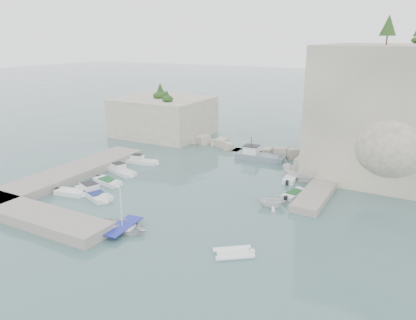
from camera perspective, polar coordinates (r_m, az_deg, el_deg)
The scene contains 21 objects.
ground at distance 47.44m, azimuth -3.51°, elevation -5.33°, with size 400.00×400.00×0.00m, color #456766.
cliff_terrace at distance 58.44m, azimuth 17.09°, elevation -0.42°, with size 8.00×10.00×2.50m, color beige.
outcrop_west at distance 77.17m, azimuth -6.26°, elevation 6.09°, with size 16.00×14.00×7.00m, color beige.
quay_west at distance 57.01m, azimuth -18.70°, elevation -1.75°, with size 5.00×24.00×1.10m, color #9E9689.
quay_south at distance 45.12m, azimuth -23.27°, elevation -7.23°, with size 18.00×4.00×1.10m, color #9E9689.
ledge_east at distance 51.18m, azimuth 15.63°, elevation -3.77°, with size 3.00×16.00×0.80m, color #9E9689.
breakwater at distance 66.21m, azimuth 5.93°, elevation 1.78°, with size 28.00×3.00×1.40m, color beige.
motorboat_a at distance 60.68m, azimuth -9.27°, elevation -0.47°, with size 5.31×1.58×1.40m, color silver, non-canonical shape.
motorboat_b at distance 56.85m, azimuth -12.06°, elevation -1.84°, with size 5.56×1.82×1.40m, color silver, non-canonical shape.
motorboat_c at distance 53.34m, azimuth -13.92°, elevation -3.24°, with size 4.54×1.65×0.70m, color silver, non-canonical shape.
motorboat_d at distance 49.89m, azimuth -15.77°, elevation -4.82°, with size 6.75×2.01×1.40m, color silver, non-canonical shape.
motorboat_e at distance 50.97m, azimuth -18.73°, elevation -4.63°, with size 3.95×1.61×0.70m, color white, non-canonical shape.
rowboat at distance 40.66m, azimuth -11.90°, elevation -9.68°, with size 3.72×5.21×1.08m, color white.
inflatable_dinghy at distance 35.89m, azimuth 3.60°, elevation -13.16°, with size 3.67×1.78×0.44m, color white, non-canonical shape.
tender_east_a at distance 45.56m, azimuth 8.90°, elevation -6.49°, with size 2.84×3.30×1.74m, color white.
tender_east_b at distance 48.85m, azimuth 12.03°, elevation -5.01°, with size 4.13×1.41×0.70m, color silver, non-canonical shape.
tender_east_c at distance 54.15m, azimuth 11.56°, elevation -2.77°, with size 4.47×1.44×0.70m, color white, non-canonical shape.
tender_east_d at distance 54.61m, azimuth 12.62°, elevation -2.67°, with size 1.95×5.19×2.01m, color white.
work_boat at distance 62.12m, azimuth 7.36°, elevation 0.03°, with size 8.20×2.42×2.20m, color slate, non-canonical shape.
rowboat_mast at distance 39.56m, azimuth -12.13°, elevation -6.26°, with size 0.10×0.10×4.20m, color white.
vegetation at distance 61.63m, azimuth 24.36°, elevation 15.51°, with size 53.48×13.88×13.40m.
Camera 1 is at (23.64, -36.96, 18.04)m, focal length 35.00 mm.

